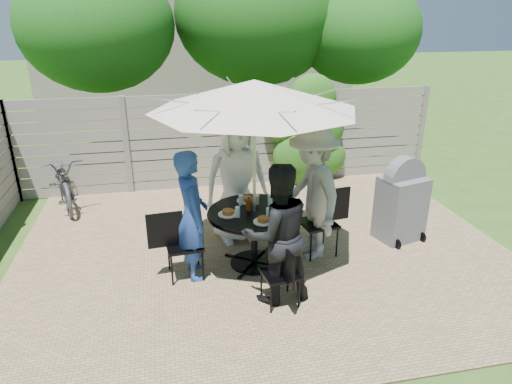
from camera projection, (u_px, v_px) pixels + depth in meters
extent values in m
plane|color=#2E4D18|center=(267.00, 259.00, 6.45)|extent=(60.00, 60.00, 0.00)
cube|color=#977957|center=(260.00, 242.00, 6.90)|extent=(7.00, 6.00, 0.02)
cube|color=gray|center=(233.00, 140.00, 8.83)|extent=(8.00, 0.10, 1.85)
ellipsoid|color=#1A4E11|center=(304.00, 140.00, 8.97)|extent=(1.20, 0.70, 1.80)
cube|color=gray|center=(193.00, 33.00, 16.43)|extent=(10.00, 6.00, 5.00)
ellipsoid|color=#175113|center=(97.00, 26.00, 9.42)|extent=(3.20, 3.20, 2.72)
ellipsoid|color=#175113|center=(257.00, 14.00, 10.45)|extent=(3.80, 3.80, 3.23)
ellipsoid|color=#175113|center=(358.00, 31.00, 10.36)|extent=(2.80, 2.80, 2.38)
cylinder|color=black|center=(254.00, 212.00, 6.02)|extent=(1.37, 1.37, 0.03)
cylinder|color=black|center=(254.00, 239.00, 6.17)|extent=(0.09, 0.09, 0.79)
cylinder|color=black|center=(254.00, 263.00, 6.31)|extent=(0.66, 0.66, 0.04)
cylinder|color=silver|center=(254.00, 184.00, 5.87)|extent=(0.05, 0.05, 2.38)
cone|color=beige|center=(254.00, 95.00, 5.45)|extent=(2.89, 2.89, 0.36)
cube|color=black|center=(235.00, 208.00, 6.98)|extent=(0.47, 0.47, 0.04)
cube|color=black|center=(232.00, 188.00, 7.09)|extent=(0.05, 0.45, 0.46)
imported|color=white|center=(236.00, 179.00, 6.68)|extent=(1.01, 0.73, 1.93)
cube|color=black|center=(184.00, 245.00, 5.86)|extent=(0.49, 0.49, 0.04)
cube|color=black|center=(165.00, 230.00, 5.71)|extent=(0.46, 0.07, 0.47)
imported|color=navy|center=(192.00, 216.00, 5.75)|extent=(0.49, 0.67, 1.72)
cube|color=black|center=(280.00, 274.00, 5.33)|extent=(0.45, 0.45, 0.03)
cube|color=black|center=(287.00, 266.00, 5.07)|extent=(0.07, 0.40, 0.41)
imported|color=black|center=(277.00, 234.00, 5.26)|extent=(0.91, 0.75, 1.73)
cube|color=black|center=(318.00, 223.00, 6.42)|extent=(0.53, 0.53, 0.04)
cube|color=black|center=(334.00, 205.00, 6.39)|extent=(0.47, 0.10, 0.48)
imported|color=#9B9B97|center=(312.00, 193.00, 6.20)|extent=(0.86, 1.31, 1.91)
cylinder|color=white|center=(246.00, 200.00, 6.33)|extent=(0.26, 0.26, 0.01)
cylinder|color=#9E602E|center=(246.00, 198.00, 6.31)|extent=(0.15, 0.15, 0.05)
cylinder|color=white|center=(228.00, 214.00, 5.90)|extent=(0.26, 0.26, 0.01)
cylinder|color=#9E602E|center=(228.00, 212.00, 5.89)|extent=(0.15, 0.15, 0.05)
cylinder|color=white|center=(263.00, 222.00, 5.69)|extent=(0.26, 0.26, 0.01)
cylinder|color=#9E602E|center=(263.00, 219.00, 5.68)|extent=(0.15, 0.15, 0.05)
cylinder|color=white|center=(280.00, 207.00, 6.12)|extent=(0.26, 0.26, 0.01)
cylinder|color=#9E602E|center=(280.00, 205.00, 6.10)|extent=(0.15, 0.15, 0.05)
cylinder|color=white|center=(275.00, 218.00, 5.80)|extent=(0.24, 0.24, 0.01)
cylinder|color=#9E602E|center=(275.00, 216.00, 5.79)|extent=(0.14, 0.14, 0.05)
cylinder|color=silver|center=(241.00, 200.00, 6.18)|extent=(0.07, 0.07, 0.14)
cylinder|color=silver|center=(238.00, 212.00, 5.82)|extent=(0.07, 0.07, 0.14)
cylinder|color=silver|center=(269.00, 213.00, 5.79)|extent=(0.07, 0.07, 0.14)
cylinder|color=silver|center=(270.00, 201.00, 6.16)|extent=(0.07, 0.07, 0.14)
cylinder|color=#59280C|center=(249.00, 205.00, 6.01)|extent=(0.09, 0.09, 0.16)
cylinder|color=#C6B293|center=(256.00, 200.00, 6.21)|extent=(0.08, 0.08, 0.12)
imported|color=#333338|center=(63.00, 180.00, 8.05)|extent=(1.14, 1.93, 0.96)
cube|color=#5E5D63|center=(400.00, 209.00, 6.84)|extent=(0.75, 0.65, 0.99)
cylinder|color=#5E5D63|center=(404.00, 178.00, 6.66)|extent=(0.68, 0.36, 0.65)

